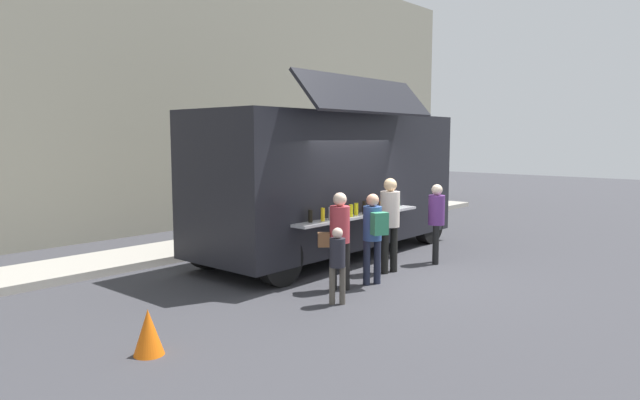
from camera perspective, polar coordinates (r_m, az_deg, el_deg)
ground_plane at (r=10.56m, az=6.33°, el=-7.56°), size 60.00×60.00×0.00m
curb_strip at (r=11.80m, az=-21.86°, el=-6.12°), size 28.00×1.60×0.15m
building_behind at (r=15.59m, az=-25.61°, el=11.42°), size 32.00×2.40×8.15m
food_truck_main at (r=11.95m, az=1.22°, el=2.17°), size 6.60×3.03×3.71m
traffic_cone_orange at (r=6.96m, az=-17.27°, el=-12.87°), size 0.36×0.36×0.55m
trash_bin at (r=16.43m, az=3.64°, el=-0.94°), size 0.60×0.60×0.89m
customer_front_ordering at (r=10.46m, az=7.14°, el=-1.76°), size 0.59×0.37×1.80m
customer_mid_with_backpack at (r=9.58m, az=5.52°, el=-3.05°), size 0.42×0.52×1.59m
customer_rear_waiting at (r=9.21m, az=1.95°, el=-3.37°), size 0.48×0.47×1.65m
customer_extra_browsing at (r=11.44m, az=11.90°, el=-1.66°), size 0.33×0.33×1.62m
child_near_queue at (r=8.47m, az=1.80°, el=-6.07°), size 0.24×0.24×1.19m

